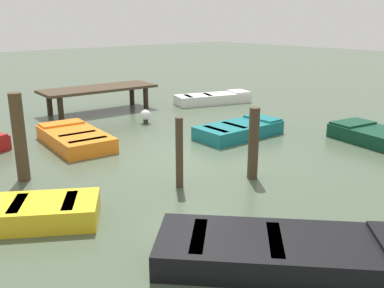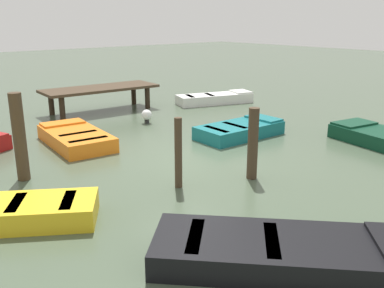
# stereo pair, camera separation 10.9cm
# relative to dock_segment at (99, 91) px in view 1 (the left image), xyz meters

# --- Properties ---
(ground_plane) EXTENTS (80.00, 80.00, 0.00)m
(ground_plane) POSITION_rel_dock_segment_xyz_m (-0.98, -6.61, -0.82)
(ground_plane) COLOR #475642
(dock_segment) EXTENTS (4.48, 1.87, 0.95)m
(dock_segment) POSITION_rel_dock_segment_xyz_m (0.00, 0.00, 0.00)
(dock_segment) COLOR #423323
(dock_segment) RESTS_ON ground_plane
(rowboat_orange) EXTENTS (1.66, 2.92, 0.46)m
(rowboat_orange) POSITION_rel_dock_segment_xyz_m (-2.81, -3.60, -0.61)
(rowboat_orange) COLOR orange
(rowboat_orange) RESTS_ON ground_plane
(rowboat_white) EXTENTS (3.37, 1.96, 0.46)m
(rowboat_white) POSITION_rel_dock_segment_xyz_m (4.49, -1.69, -0.61)
(rowboat_white) COLOR silver
(rowboat_white) RESTS_ON ground_plane
(rowboat_yellow) EXTENTS (3.32, 2.70, 0.46)m
(rowboat_yellow) POSITION_rel_dock_segment_xyz_m (-6.02, -7.32, -0.61)
(rowboat_yellow) COLOR gold
(rowboat_yellow) RESTS_ON ground_plane
(rowboat_teal) EXTENTS (2.77, 1.36, 0.46)m
(rowboat_teal) POSITION_rel_dock_segment_xyz_m (1.43, -6.05, -0.61)
(rowboat_teal) COLOR #14666B
(rowboat_teal) RESTS_ON ground_plane
(rowboat_black) EXTENTS (3.82, 3.94, 0.46)m
(rowboat_black) POSITION_rel_dock_segment_xyz_m (-3.15, -11.49, -0.61)
(rowboat_black) COLOR black
(rowboat_black) RESTS_ON ground_plane
(mooring_piling_near_right) EXTENTS (0.16, 0.16, 1.54)m
(mooring_piling_near_right) POSITION_rel_dock_segment_xyz_m (-2.55, -8.00, -0.05)
(mooring_piling_near_right) COLOR #423323
(mooring_piling_near_right) RESTS_ON ground_plane
(mooring_piling_near_left) EXTENTS (0.23, 0.23, 1.63)m
(mooring_piling_near_left) POSITION_rel_dock_segment_xyz_m (-0.95, -8.67, -0.01)
(mooring_piling_near_left) COLOR #423323
(mooring_piling_near_left) RESTS_ON ground_plane
(mooring_piling_mid_right) EXTENTS (0.28, 0.28, 1.98)m
(mooring_piling_mid_right) POSITION_rel_dock_segment_xyz_m (-4.94, -5.39, 0.17)
(mooring_piling_mid_right) COLOR #423323
(mooring_piling_mid_right) RESTS_ON ground_plane
(marker_buoy) EXTENTS (0.36, 0.36, 0.48)m
(marker_buoy) POSITION_rel_dock_segment_xyz_m (0.23, -2.76, -0.54)
(marker_buoy) COLOR #262626
(marker_buoy) RESTS_ON ground_plane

